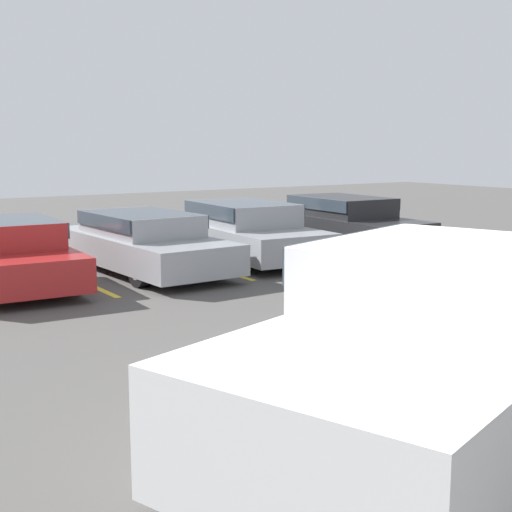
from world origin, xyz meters
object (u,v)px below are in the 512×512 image
(parked_sedan_b, at_px, (7,251))
(parked_sedan_e, at_px, (343,222))
(parked_sedan_d, at_px, (244,229))
(parked_sedan_c, at_px, (143,240))
(pickup_truck, at_px, (467,339))

(parked_sedan_b, relative_size, parked_sedan_e, 0.95)
(parked_sedan_b, distance_m, parked_sedan_d, 5.12)
(parked_sedan_d, bearing_deg, parked_sedan_e, 90.20)
(parked_sedan_d, relative_size, parked_sedan_e, 1.03)
(parked_sedan_c, bearing_deg, parked_sedan_d, 92.08)
(parked_sedan_c, xyz_separation_m, parked_sedan_e, (5.16, 0.01, 0.05))
(parked_sedan_d, distance_m, parked_sedan_e, 2.68)
(parked_sedan_b, xyz_separation_m, parked_sedan_c, (2.63, 0.06, -0.01))
(parked_sedan_c, relative_size, parked_sedan_e, 1.04)
(parked_sedan_b, distance_m, parked_sedan_e, 7.78)
(parked_sedan_d, bearing_deg, parked_sedan_b, -83.34)
(pickup_truck, relative_size, parked_sedan_e, 1.32)
(parked_sedan_b, distance_m, parked_sedan_c, 2.63)
(pickup_truck, bearing_deg, parked_sedan_c, 64.55)
(pickup_truck, distance_m, parked_sedan_d, 9.77)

